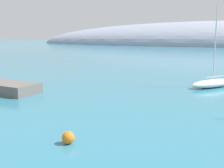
{
  "coord_description": "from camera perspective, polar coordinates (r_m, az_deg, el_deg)",
  "views": [
    {
      "loc": [
        8.45,
        1.01,
        7.09
      ],
      "look_at": [
        -1.95,
        29.47,
        1.65
      ],
      "focal_mm": 45.6,
      "sensor_mm": 36.0,
      "label": 1
    }
  ],
  "objects": [
    {
      "name": "mooring_buoy_orange",
      "position": [
        18.96,
        -8.78,
        -10.57
      ],
      "size": [
        0.83,
        0.83,
        0.83
      ],
      "primitive_type": "sphere",
      "color": "orange",
      "rests_on": "water"
    },
    {
      "name": "sailboat_white_mid_mooring",
      "position": [
        39.94,
        19.54,
        0.26
      ],
      "size": [
        6.27,
        6.77,
        10.75
      ],
      "rotation": [
        0.0,
        0.0,
        4.0
      ],
      "color": "white",
      "rests_on": "water"
    }
  ]
}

